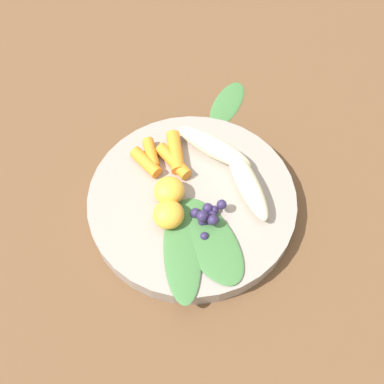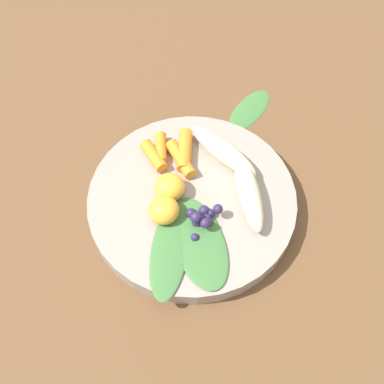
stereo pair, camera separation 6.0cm
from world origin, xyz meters
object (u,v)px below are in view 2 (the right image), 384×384
Objects in this scene: orange_segment_near at (164,210)px; bowl at (192,201)px; banana_peeled_left at (223,151)px; banana_peeled_right at (249,192)px; kale_leaf_stray at (250,109)px.

bowl is at bearing -97.77° from orange_segment_near.
orange_segment_near is (-0.00, 0.12, 0.00)m from banana_peeled_left.
kale_leaf_stray is at bearing -14.02° from banana_peeled_right.
orange_segment_near reaches higher than banana_peeled_right.
banana_peeled_right is at bearing -140.17° from bowl.
bowl reaches higher than kale_leaf_stray.
bowl is 0.20m from kale_leaf_stray.
banana_peeled_left is 0.07m from banana_peeled_right.
banana_peeled_left is (0.01, -0.08, 0.03)m from bowl.
orange_segment_near is at bearing 95.20° from banana_peeled_left.
banana_peeled_left reaches higher than kale_leaf_stray.
banana_peeled_right is 0.18m from kale_leaf_stray.
kale_leaf_stray is (0.04, -0.11, -0.04)m from banana_peeled_left.
orange_segment_near is at bearing 95.28° from banana_peeled_right.
kale_leaf_stray is at bearing -75.19° from bowl.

